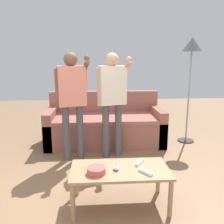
# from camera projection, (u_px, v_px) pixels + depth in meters

# --- Properties ---
(ground_plane) EXTENTS (12.00, 12.00, 0.00)m
(ground_plane) POSITION_uv_depth(u_px,v_px,m) (103.00, 191.00, 2.70)
(ground_plane) COLOR brown
(couch) EXTENTS (1.95, 0.91, 0.85)m
(couch) POSITION_uv_depth(u_px,v_px,m) (105.00, 125.00, 4.23)
(couch) COLOR brown
(couch) RESTS_ON ground
(coffee_table) EXTENTS (0.95, 0.50, 0.39)m
(coffee_table) POSITION_uv_depth(u_px,v_px,m) (120.00, 173.00, 2.37)
(coffee_table) COLOR #997551
(coffee_table) RESTS_ON ground
(snack_bowl) EXTENTS (0.17, 0.17, 0.06)m
(snack_bowl) POSITION_uv_depth(u_px,v_px,m) (96.00, 170.00, 2.25)
(snack_bowl) COLOR #B24C47
(snack_bowl) RESTS_ON coffee_table
(game_remote_nunchuk) EXTENTS (0.06, 0.09, 0.05)m
(game_remote_nunchuk) POSITION_uv_depth(u_px,v_px,m) (116.00, 167.00, 2.33)
(game_remote_nunchuk) COLOR white
(game_remote_nunchuk) RESTS_ON coffee_table
(floor_lamp) EXTENTS (0.32, 0.32, 1.77)m
(floor_lamp) POSITION_uv_depth(u_px,v_px,m) (192.00, 53.00, 3.97)
(floor_lamp) COLOR #2D2D33
(floor_lamp) RESTS_ON ground
(player_left) EXTENTS (0.48, 0.29, 1.52)m
(player_left) POSITION_uv_depth(u_px,v_px,m) (72.00, 94.00, 3.35)
(player_left) COLOR #47474C
(player_left) RESTS_ON ground
(player_center) EXTENTS (0.48, 0.30, 1.51)m
(player_center) POSITION_uv_depth(u_px,v_px,m) (112.00, 93.00, 3.46)
(player_center) COLOR #47474C
(player_center) RESTS_ON ground
(game_remote_wand_near) EXTENTS (0.12, 0.14, 0.03)m
(game_remote_wand_near) POSITION_uv_depth(u_px,v_px,m) (146.00, 172.00, 2.26)
(game_remote_wand_near) COLOR white
(game_remote_wand_near) RESTS_ON coffee_table
(game_remote_wand_far) EXTENTS (0.11, 0.15, 0.03)m
(game_remote_wand_far) POSITION_uv_depth(u_px,v_px,m) (139.00, 162.00, 2.47)
(game_remote_wand_far) COLOR white
(game_remote_wand_far) RESTS_ON coffee_table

